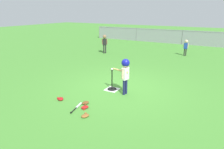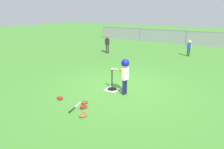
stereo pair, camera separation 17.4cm
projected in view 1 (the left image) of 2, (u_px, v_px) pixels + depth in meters
ground_plane at (122, 87)px, 6.91m from camera, size 60.00×60.00×0.00m
home_plate at (112, 89)px, 6.74m from camera, size 0.44×0.44×0.01m
batting_tee at (112, 86)px, 6.71m from camera, size 0.32×0.32×0.70m
baseball_on_tee at (112, 69)px, 6.51m from camera, size 0.07×0.07×0.07m
batter_child at (125, 69)px, 6.10m from camera, size 0.63×0.33×1.19m
fielder_deep_center at (105, 41)px, 12.24m from camera, size 0.30×0.25×1.18m
fielder_near_right at (186, 46)px, 11.58m from camera, size 0.29×0.19×0.98m
spare_bat_silver at (78, 106)px, 5.48m from camera, size 0.17×0.60×0.06m
glove_by_plate at (60, 99)px, 5.95m from camera, size 0.27×0.26×0.07m
glove_near_bats at (85, 103)px, 5.68m from camera, size 0.21×0.25×0.07m
glove_tossed_aside at (85, 116)px, 4.99m from camera, size 0.22×0.26×0.07m
glove_outfield_drop at (85, 107)px, 5.42m from camera, size 0.24×0.27×0.07m
outfield_fence at (182, 37)px, 15.54m from camera, size 16.06×0.06×1.15m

